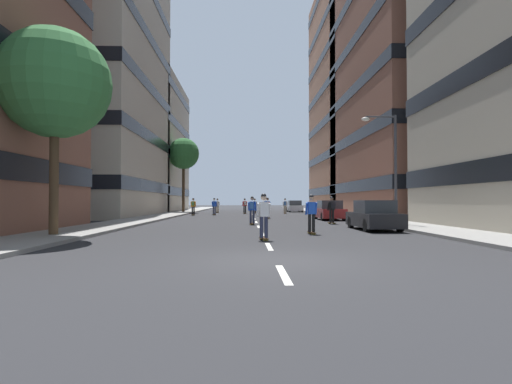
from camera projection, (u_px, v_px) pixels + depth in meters
name	position (u px, v px, depth m)	size (l,w,h in m)	color
ground_plane	(253.00, 215.00, 40.86)	(183.78, 183.78, 0.00)	#28282B
sidewalk_left	(174.00, 214.00, 44.46)	(3.07, 84.23, 0.14)	gray
sidewalk_right	(329.00, 214.00, 44.92)	(3.07, 84.23, 0.14)	gray
lane_markings	(252.00, 215.00, 43.23)	(0.16, 72.20, 0.01)	silver
building_left_mid	(89.00, 44.00, 40.18)	(12.50, 19.70, 33.88)	#BCB29E
building_left_far	(137.00, 147.00, 57.84)	(12.50, 18.39, 18.30)	#BCB29E
building_right_mid	(413.00, 71.00, 41.02)	(12.50, 21.87, 29.08)	brown
building_right_far	(362.00, 97.00, 58.89)	(12.50, 20.15, 33.14)	#9E6B51
parked_car_near	(295.00, 207.00, 53.87)	(1.82, 4.40, 1.52)	silver
parked_car_mid	(374.00, 216.00, 20.72)	(1.82, 4.40, 1.52)	black
parked_car_far	(329.00, 211.00, 31.64)	(1.82, 4.40, 1.52)	maroon
street_tree_near	(184.00, 154.00, 51.12)	(3.92, 3.92, 9.27)	#4C3823
street_tree_mid	(55.00, 84.00, 16.53)	(4.48, 4.48, 8.40)	#4C3823
streetlamp_right	(389.00, 157.00, 24.25)	(2.13, 0.30, 6.50)	#3F3F44
skater_0	(255.00, 205.00, 47.58)	(0.54, 0.91, 1.78)	brown
skater_1	(285.00, 205.00, 47.02)	(0.57, 0.92, 1.78)	brown
skater_2	(245.00, 205.00, 46.77)	(0.57, 0.92, 1.78)	brown
skater_3	(214.00, 206.00, 42.06)	(0.56, 0.92, 1.78)	brown
skater_4	(268.00, 206.00, 34.28)	(0.56, 0.92, 1.78)	brown
skater_5	(217.00, 205.00, 50.06)	(0.56, 0.92, 1.78)	brown
skater_6	(265.00, 205.00, 45.39)	(0.55, 0.91, 1.78)	brown
skater_7	(252.00, 208.00, 25.39)	(0.56, 0.92, 1.78)	brown
skater_8	(332.00, 208.00, 26.04)	(0.57, 0.92, 1.78)	brown
skater_9	(264.00, 214.00, 15.38)	(0.56, 0.92, 1.78)	brown
skater_10	(193.00, 205.00, 41.40)	(0.55, 0.91, 1.78)	brown
skater_11	(311.00, 212.00, 18.19)	(0.55, 0.92, 1.78)	brown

